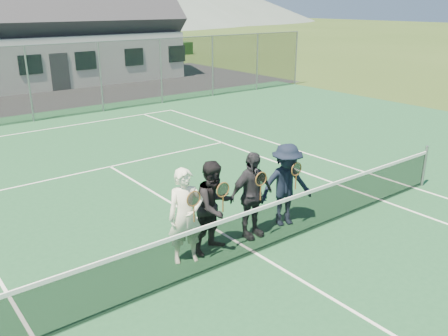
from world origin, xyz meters
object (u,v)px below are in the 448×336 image
at_px(player_a, 186,216).
at_px(clubhouse, 38,13).
at_px(player_b, 214,207).
at_px(player_c, 251,195).
at_px(tennis_net, 256,229).
at_px(player_d, 286,185).

bearing_deg(player_a, clubhouse, 77.53).
relative_size(player_b, player_c, 1.00).
bearing_deg(tennis_net, player_b, 130.14).
distance_m(clubhouse, player_a, 24.17).
xyz_separation_m(player_a, player_b, (0.66, 0.02, -0.00)).
relative_size(player_a, player_b, 1.00).
xyz_separation_m(player_b, player_d, (1.87, -0.03, -0.00)).
xyz_separation_m(clubhouse, player_d, (-2.65, -23.41, -3.07)).
bearing_deg(player_d, player_b, 179.01).
relative_size(clubhouse, player_a, 8.67).
bearing_deg(player_a, player_d, -0.22).
distance_m(player_b, player_d, 1.87).
bearing_deg(tennis_net, player_d, 23.42).
relative_size(clubhouse, player_b, 8.67).
xyz_separation_m(tennis_net, player_d, (1.35, 0.58, 0.38)).
bearing_deg(player_a, player_b, 1.98).
bearing_deg(clubhouse, player_a, -102.47).
xyz_separation_m(player_c, player_d, (0.95, -0.02, -0.00)).
height_order(tennis_net, clubhouse, clubhouse).
bearing_deg(player_b, player_a, -178.02).
xyz_separation_m(tennis_net, clubhouse, (4.00, 24.00, 3.45)).
distance_m(tennis_net, player_a, 1.37).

